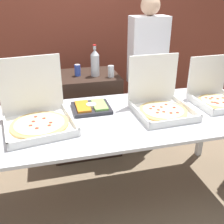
# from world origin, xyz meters

# --- Properties ---
(ground_plane) EXTENTS (16.00, 16.00, 0.00)m
(ground_plane) POSITION_xyz_m (0.00, 0.00, 0.00)
(ground_plane) COLOR #847056
(brick_wall_behind) EXTENTS (10.00, 0.06, 2.80)m
(brick_wall_behind) POSITION_xyz_m (0.00, 1.70, 1.40)
(brick_wall_behind) COLOR brown
(brick_wall_behind) RESTS_ON ground_plane
(buffet_table) EXTENTS (2.48, 0.99, 0.86)m
(buffet_table) POSITION_xyz_m (0.00, 0.00, 0.77)
(buffet_table) COLOR silver
(buffet_table) RESTS_ON ground_plane
(pizza_box_near_left) EXTENTS (0.57, 0.59, 0.49)m
(pizza_box_near_left) POSITION_xyz_m (-0.59, 0.03, 0.94)
(pizza_box_near_left) COLOR white
(pizza_box_near_left) RESTS_ON buffet_table
(pizza_box_far_right) EXTENTS (0.48, 0.49, 0.46)m
(pizza_box_far_right) POSITION_xyz_m (0.43, 0.02, 0.94)
(pizza_box_far_right) COLOR white
(pizza_box_far_right) RESTS_ON buffet_table
(pizza_box_near_right) EXTENTS (0.42, 0.44, 0.40)m
(pizza_box_near_right) POSITION_xyz_m (1.00, 0.07, 0.93)
(pizza_box_near_right) COLOR white
(pizza_box_near_right) RESTS_ON buffet_table
(veggie_tray) EXTENTS (0.33, 0.29, 0.05)m
(veggie_tray) POSITION_xyz_m (-0.14, 0.20, 0.88)
(veggie_tray) COLOR #28282D
(veggie_tray) RESTS_ON buffet_table
(sideboard_podium) EXTENTS (0.78, 0.57, 0.96)m
(sideboard_podium) POSITION_xyz_m (-0.10, 0.91, 0.48)
(sideboard_podium) COLOR black
(sideboard_podium) RESTS_ON ground_plane
(soda_bottle) EXTENTS (0.09, 0.09, 0.34)m
(soda_bottle) POSITION_xyz_m (0.03, 0.84, 1.11)
(soda_bottle) COLOR #B7BCC1
(soda_bottle) RESTS_ON sideboard_podium
(soda_can_silver) EXTENTS (0.07, 0.07, 0.12)m
(soda_can_silver) POSITION_xyz_m (0.18, 0.76, 1.02)
(soda_can_silver) COLOR silver
(soda_can_silver) RESTS_ON sideboard_podium
(soda_can_colored) EXTENTS (0.07, 0.07, 0.12)m
(soda_can_colored) POSITION_xyz_m (-0.16, 0.89, 1.02)
(soda_can_colored) COLOR #334CB2
(soda_can_colored) RESTS_ON sideboard_podium
(person_guest_cap) EXTENTS (0.40, 0.22, 1.77)m
(person_guest_cap) POSITION_xyz_m (0.61, 0.80, 0.93)
(person_guest_cap) COLOR black
(person_guest_cap) RESTS_ON ground_plane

